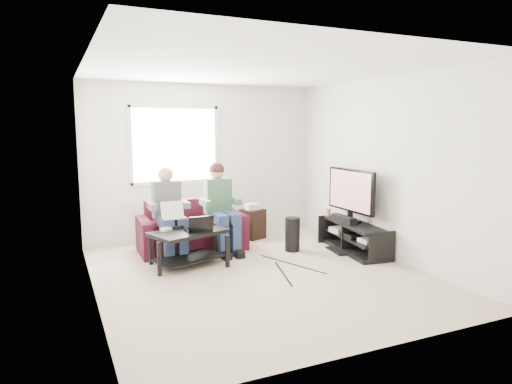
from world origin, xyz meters
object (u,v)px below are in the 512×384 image
Objects in this scene: subwoofer at (292,234)px; end_table at (253,223)px; tv_stand at (353,239)px; sofa at (191,231)px; tv at (351,192)px; coffee_table at (189,240)px.

end_table is (-0.23, 1.00, 0.01)m from subwoofer.
tv_stand is 2.71× the size of subwoofer.
sofa is 1.18m from end_table.
tv_stand is 0.93m from subwoofer.
subwoofer is 0.86× the size of end_table.
sofa is at bearing -167.52° from end_table.
tv is (-0.00, 0.10, 0.71)m from tv_stand.
subwoofer is (-0.83, 0.42, 0.06)m from tv_stand.
end_table reaches higher than subwoofer.
subwoofer is at bearing -76.97° from end_table.
end_table is at bearing 126.73° from tv_stand.
tv reaches higher than sofa.
sofa reaches higher than end_table.
subwoofer is (1.38, -0.74, -0.03)m from sofa.
coffee_table is 2.17× the size of subwoofer.
coffee_table is 2.52m from tv_stand.
tv is at bearing -51.32° from end_table.
coffee_table is 1.80m from end_table.
tv_stand is 2.33× the size of end_table.
coffee_table is 1.02× the size of tv.
tv_stand is at bearing -26.98° from subwoofer.
end_table is at bearing 37.28° from coffee_table.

